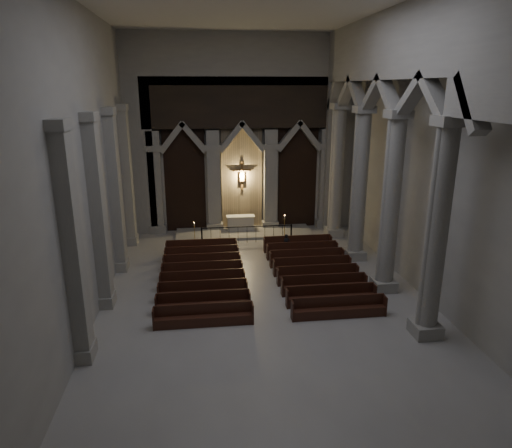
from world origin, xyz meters
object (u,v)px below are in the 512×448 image
at_px(candle_stand_left, 195,237).
at_px(pews, 259,276).
at_px(worshipper, 286,244).
at_px(altar, 241,223).
at_px(candle_stand_right, 284,232).
at_px(altar_rail, 247,232).

relative_size(candle_stand_left, pews, 0.14).
bearing_deg(worshipper, candle_stand_left, 148.26).
relative_size(altar, candle_stand_right, 1.16).
bearing_deg(candle_stand_left, altar_rail, -7.62).
height_order(altar, pews, altar).
bearing_deg(altar_rail, candle_stand_right, 11.03).
relative_size(altar_rail, worshipper, 5.06).
bearing_deg(candle_stand_right, altar, 144.74).
bearing_deg(worshipper, pews, -125.57).
bearing_deg(altar_rail, altar, 94.66).
distance_m(altar, pews, 7.85).
height_order(altar_rail, candle_stand_right, candle_stand_right).
height_order(candle_stand_right, worshipper, candle_stand_right).
bearing_deg(candle_stand_left, candle_stand_right, 0.44).
distance_m(candle_stand_left, worshipper, 5.62).
xyz_separation_m(altar, altar_rail, (0.18, -2.23, 0.10)).
xyz_separation_m(altar_rail, candle_stand_right, (2.33, 0.45, -0.29)).
bearing_deg(altar, pews, -88.67).
xyz_separation_m(altar, pews, (0.18, -7.84, -0.33)).
relative_size(candle_stand_left, worshipper, 1.19).
bearing_deg(altar_rail, worshipper, -44.23).
xyz_separation_m(candle_stand_right, worshipper, (-0.33, -2.41, 0.12)).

